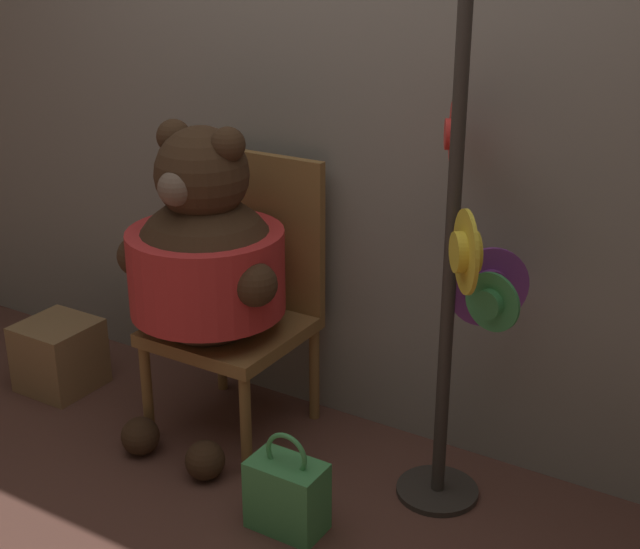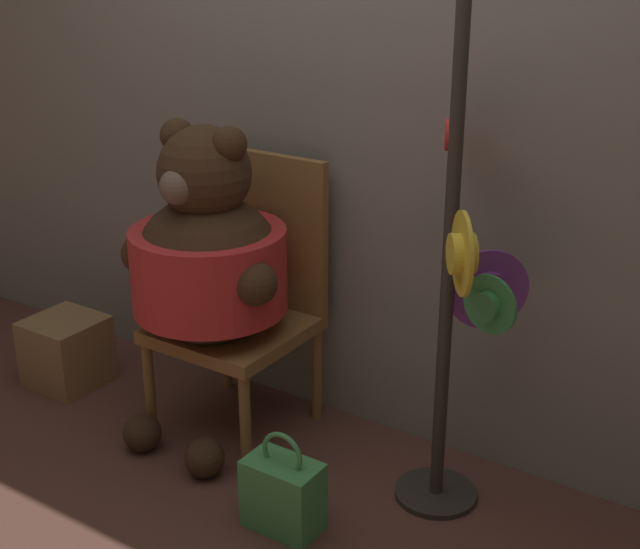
% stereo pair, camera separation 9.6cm
% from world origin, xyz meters
% --- Properties ---
extents(ground_plane, '(14.00, 14.00, 0.00)m').
position_xyz_m(ground_plane, '(0.00, 0.00, 0.00)').
color(ground_plane, brown).
extents(wall_back, '(8.00, 0.10, 2.52)m').
position_xyz_m(wall_back, '(0.00, 0.70, 1.26)').
color(wall_back, gray).
rests_on(wall_back, ground_plane).
extents(chair, '(0.51, 0.51, 1.03)m').
position_xyz_m(chair, '(-0.30, 0.43, 0.52)').
color(chair, olive).
rests_on(chair, ground_plane).
extents(teddy_bear, '(0.67, 0.59, 1.20)m').
position_xyz_m(teddy_bear, '(-0.33, 0.25, 0.71)').
color(teddy_bear, '#3D2819').
rests_on(teddy_bear, ground_plane).
extents(hat_display_rack, '(0.39, 0.47, 1.67)m').
position_xyz_m(hat_display_rack, '(0.59, 0.36, 0.74)').
color(hat_display_rack, '#332D28').
rests_on(hat_display_rack, ground_plane).
extents(handbag_on_ground, '(0.24, 0.15, 0.35)m').
position_xyz_m(handbag_on_ground, '(0.21, -0.07, 0.13)').
color(handbag_on_ground, '#479E56').
rests_on(handbag_on_ground, ground_plane).
extents(wooden_crate, '(0.29, 0.29, 0.29)m').
position_xyz_m(wooden_crate, '(-1.11, 0.22, 0.14)').
color(wooden_crate, '#937047').
rests_on(wooden_crate, ground_plane).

